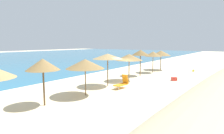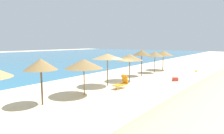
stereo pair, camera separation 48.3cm
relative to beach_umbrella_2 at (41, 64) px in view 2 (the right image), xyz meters
name	(u,v)px [view 2 (the right image)]	position (x,y,z in m)	size (l,w,h in m)	color
ground_plane	(125,86)	(7.16, -1.34, -2.43)	(160.00, 160.00, 0.00)	beige
beach_umbrella_2	(41,64)	(0.00, 0.00, 0.00)	(1.96, 1.96, 2.78)	brown
beach_umbrella_3	(84,64)	(3.02, -0.52, -0.19)	(2.69, 2.69, 2.57)	brown
beach_umbrella_4	(107,56)	(6.32, -0.06, 0.12)	(2.56, 2.56, 2.78)	brown
beach_umbrella_5	(130,57)	(9.30, -0.46, -0.12)	(2.57, 2.57, 2.62)	brown
beach_umbrella_6	(142,53)	(12.63, -0.02, 0.17)	(2.03, 2.03, 2.91)	brown
beach_umbrella_7	(155,54)	(15.61, -0.28, -0.11)	(2.05, 2.05, 2.63)	brown
beach_umbrella_8	(163,53)	(18.54, -0.20, -0.12)	(2.61, 2.61, 2.66)	brown
lounge_chair_1	(122,83)	(6.33, -1.51, -1.99)	(1.39, 0.75, 1.09)	orange
beach_ball	(196,71)	(19.38, -4.28, -2.29)	(0.28, 0.28, 0.28)	yellow
cooler_box	(175,79)	(11.90, -4.05, -2.26)	(0.50, 0.35, 0.35)	red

